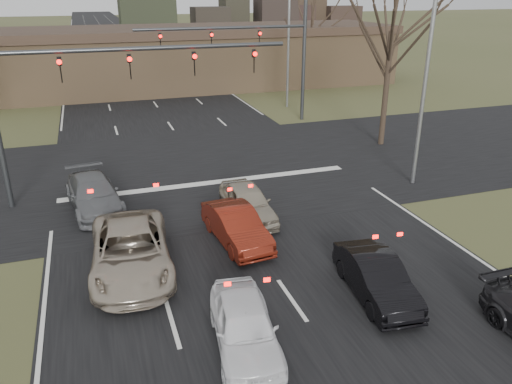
{
  "coord_description": "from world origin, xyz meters",
  "views": [
    {
      "loc": [
        -4.92,
        -8.32,
        8.45
      ],
      "look_at": [
        0.13,
        6.65,
        2.0
      ],
      "focal_mm": 35.0,
      "sensor_mm": 36.0,
      "label": 1
    }
  ],
  "objects_px": {
    "car_white_sedan": "(245,326)",
    "streetlight_right_far": "(286,31)",
    "car_grey_ahead": "(94,194)",
    "car_silver_ahead": "(247,202)",
    "streetlight_right_near": "(424,61)",
    "car_silver_suv": "(131,251)",
    "mast_arm_near": "(78,80)",
    "building": "(165,58)",
    "car_black_hatch": "(376,277)",
    "mast_arm_far": "(264,46)",
    "car_red_ahead": "(236,226)"
  },
  "relations": [
    {
      "from": "car_silver_suv",
      "to": "building",
      "type": "bearing_deg",
      "value": 82.52
    },
    {
      "from": "car_grey_ahead",
      "to": "car_silver_ahead",
      "type": "height_order",
      "value": "car_silver_ahead"
    },
    {
      "from": "mast_arm_near",
      "to": "mast_arm_far",
      "type": "height_order",
      "value": "same"
    },
    {
      "from": "car_silver_suv",
      "to": "car_grey_ahead",
      "type": "relative_size",
      "value": 1.16
    },
    {
      "from": "streetlight_right_near",
      "to": "car_red_ahead",
      "type": "bearing_deg",
      "value": -162.12
    },
    {
      "from": "car_red_ahead",
      "to": "streetlight_right_far",
      "type": "bearing_deg",
      "value": 57.97
    },
    {
      "from": "car_silver_suv",
      "to": "car_red_ahead",
      "type": "distance_m",
      "value": 3.83
    },
    {
      "from": "car_silver_ahead",
      "to": "car_silver_suv",
      "type": "bearing_deg",
      "value": -150.43
    },
    {
      "from": "car_white_sedan",
      "to": "car_black_hatch",
      "type": "bearing_deg",
      "value": 19.93
    },
    {
      "from": "car_silver_suv",
      "to": "car_black_hatch",
      "type": "distance_m",
      "value": 7.63
    },
    {
      "from": "mast_arm_far",
      "to": "car_white_sedan",
      "type": "relative_size",
      "value": 2.94
    },
    {
      "from": "car_silver_suv",
      "to": "car_white_sedan",
      "type": "xyz_separation_m",
      "value": [
        2.33,
        -4.67,
        -0.09
      ]
    },
    {
      "from": "car_white_sedan",
      "to": "car_silver_ahead",
      "type": "distance_m",
      "value": 7.7
    },
    {
      "from": "building",
      "to": "car_silver_suv",
      "type": "xyz_separation_m",
      "value": [
        -6.24,
        -31.84,
        -1.93
      ]
    },
    {
      "from": "mast_arm_near",
      "to": "car_grey_ahead",
      "type": "relative_size",
      "value": 2.63
    },
    {
      "from": "car_grey_ahead",
      "to": "car_silver_ahead",
      "type": "relative_size",
      "value": 1.17
    },
    {
      "from": "streetlight_right_far",
      "to": "car_silver_suv",
      "type": "height_order",
      "value": "streetlight_right_far"
    },
    {
      "from": "car_grey_ahead",
      "to": "car_silver_ahead",
      "type": "xyz_separation_m",
      "value": [
        5.7,
        -2.85,
        0.0
      ]
    },
    {
      "from": "streetlight_right_near",
      "to": "car_silver_suv",
      "type": "distance_m",
      "value": 14.45
    },
    {
      "from": "building",
      "to": "streetlight_right_near",
      "type": "relative_size",
      "value": 4.24
    },
    {
      "from": "car_silver_suv",
      "to": "car_white_sedan",
      "type": "height_order",
      "value": "car_silver_suv"
    },
    {
      "from": "mast_arm_far",
      "to": "car_white_sedan",
      "type": "distance_m",
      "value": 23.39
    },
    {
      "from": "mast_arm_far",
      "to": "mast_arm_near",
      "type": "bearing_deg",
      "value": -138.78
    },
    {
      "from": "car_white_sedan",
      "to": "car_silver_suv",
      "type": "bearing_deg",
      "value": 123.93
    },
    {
      "from": "streetlight_right_near",
      "to": "car_white_sedan",
      "type": "xyz_separation_m",
      "value": [
        -10.73,
        -8.51,
        -4.94
      ]
    },
    {
      "from": "car_black_hatch",
      "to": "car_silver_suv",
      "type": "bearing_deg",
      "value": 157.31
    },
    {
      "from": "streetlight_right_near",
      "to": "car_silver_suv",
      "type": "xyz_separation_m",
      "value": [
        -13.06,
        -3.84,
        -4.85
      ]
    },
    {
      "from": "car_red_ahead",
      "to": "mast_arm_near",
      "type": "bearing_deg",
      "value": 122.33
    },
    {
      "from": "mast_arm_far",
      "to": "car_black_hatch",
      "type": "distance_m",
      "value": 21.35
    },
    {
      "from": "mast_arm_far",
      "to": "car_black_hatch",
      "type": "xyz_separation_m",
      "value": [
        -3.76,
        -20.55,
        -4.39
      ]
    },
    {
      "from": "mast_arm_far",
      "to": "car_silver_ahead",
      "type": "distance_m",
      "value": 15.89
    },
    {
      "from": "car_grey_ahead",
      "to": "mast_arm_near",
      "type": "bearing_deg",
      "value": 83.39
    },
    {
      "from": "building",
      "to": "streetlight_right_far",
      "type": "distance_m",
      "value": 13.53
    },
    {
      "from": "car_red_ahead",
      "to": "car_silver_ahead",
      "type": "distance_m",
      "value": 2.07
    },
    {
      "from": "car_silver_suv",
      "to": "car_silver_ahead",
      "type": "bearing_deg",
      "value": 32.79
    },
    {
      "from": "streetlight_right_near",
      "to": "car_white_sedan",
      "type": "height_order",
      "value": "streetlight_right_near"
    },
    {
      "from": "streetlight_right_far",
      "to": "car_white_sedan",
      "type": "relative_size",
      "value": 2.64
    },
    {
      "from": "streetlight_right_near",
      "to": "car_grey_ahead",
      "type": "relative_size",
      "value": 2.17
    },
    {
      "from": "building",
      "to": "car_grey_ahead",
      "type": "distance_m",
      "value": 27.38
    },
    {
      "from": "car_black_hatch",
      "to": "car_silver_ahead",
      "type": "xyz_separation_m",
      "value": [
        -1.92,
        6.36,
        0.05
      ]
    },
    {
      "from": "mast_arm_near",
      "to": "car_white_sedan",
      "type": "height_order",
      "value": "mast_arm_near"
    },
    {
      "from": "streetlight_right_far",
      "to": "car_silver_ahead",
      "type": "bearing_deg",
      "value": -115.87
    },
    {
      "from": "car_grey_ahead",
      "to": "mast_arm_far",
      "type": "bearing_deg",
      "value": 37.06
    },
    {
      "from": "car_red_ahead",
      "to": "building",
      "type": "bearing_deg",
      "value": 79.51
    },
    {
      "from": "streetlight_right_near",
      "to": "streetlight_right_far",
      "type": "xyz_separation_m",
      "value": [
        0.5,
        17.0,
        0.0
      ]
    },
    {
      "from": "car_red_ahead",
      "to": "streetlight_right_near",
      "type": "bearing_deg",
      "value": 12.0
    },
    {
      "from": "car_white_sedan",
      "to": "streetlight_right_far",
      "type": "bearing_deg",
      "value": 73.68
    },
    {
      "from": "mast_arm_near",
      "to": "streetlight_right_far",
      "type": "distance_m",
      "value": 20.2
    },
    {
      "from": "building",
      "to": "streetlight_right_near",
      "type": "height_order",
      "value": "streetlight_right_near"
    },
    {
      "from": "building",
      "to": "car_red_ahead",
      "type": "distance_m",
      "value": 31.17
    }
  ]
}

